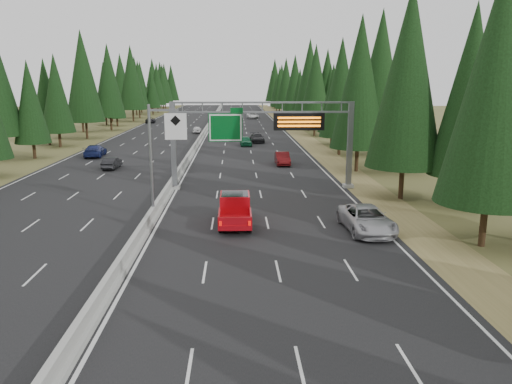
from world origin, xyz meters
TOP-DOWN VIEW (x-y plane):
  - road at (0.00, 80.00)m, footprint 32.00×260.00m
  - shoulder_right at (17.80, 80.00)m, footprint 3.60×260.00m
  - shoulder_left at (-17.80, 80.00)m, footprint 3.60×260.00m
  - median_barrier at (0.00, 80.00)m, footprint 0.70×260.00m
  - sign_gantry at (8.92, 34.88)m, footprint 16.75×0.98m
  - hov_sign_pole at (0.58, 24.97)m, footprint 2.80×0.50m
  - tree_row_right at (22.02, 67.31)m, footprint 12.35×242.90m
  - tree_row_left at (-22.17, 87.44)m, footprint 12.02×244.51m
  - silver_minivan at (14.29, 21.19)m, footprint 3.01×6.00m
  - red_pickup at (5.80, 23.68)m, footprint 2.13×5.96m
  - car_ahead_green at (7.45, 66.56)m, footprint 1.86×4.31m
  - car_ahead_dkred at (11.35, 48.24)m, footprint 1.58×4.48m
  - car_ahead_dkgrey at (9.36, 70.82)m, footprint 2.35×5.07m
  - car_ahead_white at (10.51, 125.59)m, footprint 3.27×6.07m
  - car_ahead_far at (1.50, 123.93)m, footprint 1.94×4.10m
  - car_onc_near at (-8.00, 46.26)m, footprint 1.53×3.96m
  - car_onc_blue at (-12.42, 55.76)m, footprint 2.48×5.48m
  - car_onc_white at (-1.50, 86.74)m, footprint 1.56×3.77m
  - car_onc_far at (-14.50, 111.90)m, footprint 2.53×4.80m

SIDE VIEW (x-z plane):
  - shoulder_right at x=17.80m, z-range 0.00..0.06m
  - shoulder_left at x=-17.80m, z-range 0.00..0.06m
  - road at x=0.00m, z-range 0.00..0.08m
  - median_barrier at x=0.00m, z-range -0.01..0.84m
  - car_onc_white at x=-1.50m, z-range 0.08..1.36m
  - car_onc_far at x=-14.50m, z-range 0.08..1.37m
  - car_onc_near at x=-8.00m, z-range 0.08..1.37m
  - car_ahead_far at x=1.50m, z-range 0.08..1.43m
  - car_ahead_dkgrey at x=9.36m, z-range 0.08..1.51m
  - car_ahead_green at x=7.45m, z-range 0.08..1.53m
  - car_ahead_dkred at x=11.35m, z-range 0.08..1.55m
  - car_onc_blue at x=-12.42m, z-range 0.08..1.64m
  - car_ahead_white at x=10.51m, z-range 0.08..1.70m
  - silver_minivan at x=14.29m, z-range 0.08..1.71m
  - red_pickup at x=5.80m, z-range 0.18..2.13m
  - hov_sign_pole at x=0.58m, z-range 0.72..8.72m
  - sign_gantry at x=8.92m, z-range 1.37..9.17m
  - tree_row_right at x=22.02m, z-range -0.27..18.67m
  - tree_row_left at x=-22.17m, z-range -0.10..18.79m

